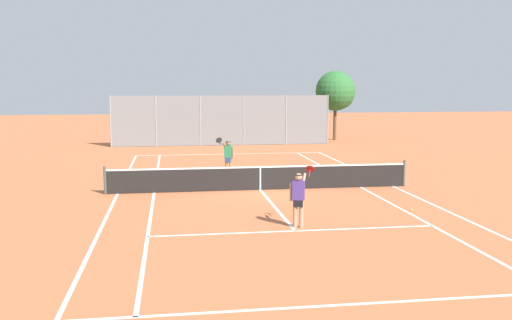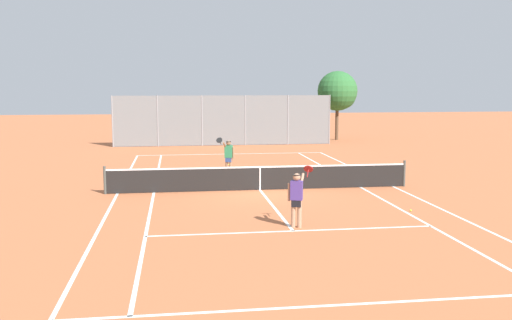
{
  "view_description": "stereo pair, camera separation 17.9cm",
  "coord_description": "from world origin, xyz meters",
  "px_view_note": "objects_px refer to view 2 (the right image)",
  "views": [
    {
      "loc": [
        -3.43,
        -21.85,
        4.13
      ],
      "look_at": [
        0.05,
        1.5,
        1.0
      ],
      "focal_mm": 40.0,
      "sensor_mm": 36.0,
      "label": 1
    },
    {
      "loc": [
        -3.25,
        -21.87,
        4.13
      ],
      "look_at": [
        0.05,
        1.5,
        1.0
      ],
      "focal_mm": 40.0,
      "sensor_mm": 36.0,
      "label": 2
    }
  ],
  "objects_px": {
    "tree_behind_left": "(339,92)",
    "tennis_net": "(260,177)",
    "player_far_left": "(228,155)",
    "loose_tennis_ball_1": "(295,202)",
    "player_near_side": "(297,196)",
    "loose_tennis_ball_2": "(229,165)",
    "loose_tennis_ball_0": "(411,210)",
    "loose_tennis_ball_3": "(359,174)"
  },
  "relations": [
    {
      "from": "loose_tennis_ball_0",
      "to": "player_near_side",
      "type": "bearing_deg",
      "value": -159.64
    },
    {
      "from": "tennis_net",
      "to": "loose_tennis_ball_1",
      "type": "bearing_deg",
      "value": -72.47
    },
    {
      "from": "player_near_side",
      "to": "loose_tennis_ball_0",
      "type": "relative_size",
      "value": 26.88
    },
    {
      "from": "tennis_net",
      "to": "loose_tennis_ball_3",
      "type": "distance_m",
      "value": 6.05
    },
    {
      "from": "player_near_side",
      "to": "loose_tennis_ball_1",
      "type": "xyz_separation_m",
      "value": [
        0.66,
        3.33,
        -0.89
      ]
    },
    {
      "from": "loose_tennis_ball_2",
      "to": "loose_tennis_ball_3",
      "type": "distance_m",
      "value": 6.91
    },
    {
      "from": "loose_tennis_ball_1",
      "to": "player_near_side",
      "type": "bearing_deg",
      "value": -101.24
    },
    {
      "from": "tennis_net",
      "to": "tree_behind_left",
      "type": "relative_size",
      "value": 2.33
    },
    {
      "from": "tennis_net",
      "to": "loose_tennis_ball_2",
      "type": "bearing_deg",
      "value": 94.64
    },
    {
      "from": "player_near_side",
      "to": "player_far_left",
      "type": "xyz_separation_m",
      "value": [
        -1.07,
        9.85,
        0.0
      ]
    },
    {
      "from": "tree_behind_left",
      "to": "tennis_net",
      "type": "bearing_deg",
      "value": -114.27
    },
    {
      "from": "loose_tennis_ball_0",
      "to": "loose_tennis_ball_1",
      "type": "bearing_deg",
      "value": 152.87
    },
    {
      "from": "loose_tennis_ball_2",
      "to": "tree_behind_left",
      "type": "distance_m",
      "value": 16.09
    },
    {
      "from": "player_far_left",
      "to": "loose_tennis_ball_2",
      "type": "distance_m",
      "value": 3.39
    },
    {
      "from": "player_near_side",
      "to": "loose_tennis_ball_1",
      "type": "distance_m",
      "value": 3.51
    },
    {
      "from": "tennis_net",
      "to": "loose_tennis_ball_0",
      "type": "distance_m",
      "value": 6.24
    },
    {
      "from": "player_far_left",
      "to": "loose_tennis_ball_0",
      "type": "relative_size",
      "value": 26.88
    },
    {
      "from": "player_near_side",
      "to": "loose_tennis_ball_0",
      "type": "xyz_separation_m",
      "value": [
        4.16,
        1.54,
        -0.89
      ]
    },
    {
      "from": "player_near_side",
      "to": "loose_tennis_ball_1",
      "type": "height_order",
      "value": "player_near_side"
    },
    {
      "from": "tennis_net",
      "to": "loose_tennis_ball_3",
      "type": "bearing_deg",
      "value": 31.92
    },
    {
      "from": "player_far_left",
      "to": "loose_tennis_ball_1",
      "type": "xyz_separation_m",
      "value": [
        1.73,
        -6.51,
        -0.89
      ]
    },
    {
      "from": "player_far_left",
      "to": "loose_tennis_ball_1",
      "type": "distance_m",
      "value": 6.8
    },
    {
      "from": "player_near_side",
      "to": "player_far_left",
      "type": "relative_size",
      "value": 1.0
    },
    {
      "from": "player_far_left",
      "to": "loose_tennis_ball_0",
      "type": "bearing_deg",
      "value": -57.83
    },
    {
      "from": "player_near_side",
      "to": "loose_tennis_ball_0",
      "type": "height_order",
      "value": "player_near_side"
    },
    {
      "from": "player_far_left",
      "to": "loose_tennis_ball_3",
      "type": "distance_m",
      "value": 6.11
    },
    {
      "from": "loose_tennis_ball_0",
      "to": "loose_tennis_ball_3",
      "type": "xyz_separation_m",
      "value": [
        0.78,
        7.65,
        0.0
      ]
    },
    {
      "from": "player_near_side",
      "to": "loose_tennis_ball_2",
      "type": "distance_m",
      "value": 13.15
    },
    {
      "from": "loose_tennis_ball_0",
      "to": "loose_tennis_ball_2",
      "type": "relative_size",
      "value": 1.0
    },
    {
      "from": "loose_tennis_ball_0",
      "to": "loose_tennis_ball_1",
      "type": "height_order",
      "value": "same"
    },
    {
      "from": "player_near_side",
      "to": "loose_tennis_ball_0",
      "type": "bearing_deg",
      "value": 20.36
    },
    {
      "from": "player_near_side",
      "to": "loose_tennis_ball_1",
      "type": "relative_size",
      "value": 26.88
    },
    {
      "from": "player_near_side",
      "to": "tennis_net",
      "type": "bearing_deg",
      "value": 91.72
    },
    {
      "from": "player_near_side",
      "to": "tree_behind_left",
      "type": "height_order",
      "value": "tree_behind_left"
    },
    {
      "from": "tennis_net",
      "to": "loose_tennis_ball_1",
      "type": "xyz_separation_m",
      "value": [
        0.84,
        -2.67,
        -0.48
      ]
    },
    {
      "from": "loose_tennis_ball_2",
      "to": "loose_tennis_ball_1",
      "type": "bearing_deg",
      "value": -81.73
    },
    {
      "from": "loose_tennis_ball_0",
      "to": "loose_tennis_ball_3",
      "type": "relative_size",
      "value": 1.0
    },
    {
      "from": "player_near_side",
      "to": "player_far_left",
      "type": "distance_m",
      "value": 9.9
    },
    {
      "from": "tennis_net",
      "to": "tree_behind_left",
      "type": "bearing_deg",
      "value": 65.73
    },
    {
      "from": "loose_tennis_ball_0",
      "to": "loose_tennis_ball_1",
      "type": "distance_m",
      "value": 3.93
    },
    {
      "from": "loose_tennis_ball_0",
      "to": "tree_behind_left",
      "type": "relative_size",
      "value": 0.01
    },
    {
      "from": "loose_tennis_ball_0",
      "to": "tree_behind_left",
      "type": "bearing_deg",
      "value": 79.38
    }
  ]
}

